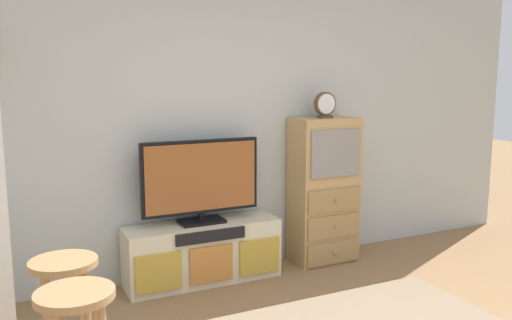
{
  "coord_description": "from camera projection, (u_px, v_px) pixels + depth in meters",
  "views": [
    {
      "loc": [
        -1.71,
        -1.71,
        1.66
      ],
      "look_at": [
        0.0,
        1.83,
        1.04
      ],
      "focal_mm": 37.16,
      "sensor_mm": 36.0,
      "label": 1
    }
  ],
  "objects": [
    {
      "name": "bar_stool_far",
      "position": [
        65.0,
        296.0,
        2.71
      ],
      "size": [
        0.34,
        0.34,
        0.74
      ],
      "color": "#A37A4C",
      "rests_on": "ground_plane"
    },
    {
      "name": "television",
      "position": [
        201.0,
        179.0,
        4.22
      ],
      "size": [
        0.97,
        0.22,
        0.67
      ],
      "color": "black",
      "rests_on": "media_console"
    },
    {
      "name": "media_console",
      "position": [
        203.0,
        252.0,
        4.3
      ],
      "size": [
        1.26,
        0.38,
        0.49
      ],
      "color": "beige",
      "rests_on": "ground_plane"
    },
    {
      "name": "back_wall",
      "position": [
        223.0,
        113.0,
        4.49
      ],
      "size": [
        6.4,
        0.12,
        2.7
      ],
      "primitive_type": "cube",
      "color": "#B2B7B2",
      "rests_on": "ground_plane"
    },
    {
      "name": "desk_clock",
      "position": [
        325.0,
        105.0,
        4.6
      ],
      "size": [
        0.2,
        0.08,
        0.23
      ],
      "color": "#4C3823",
      "rests_on": "side_cabinet"
    },
    {
      "name": "side_cabinet",
      "position": [
        324.0,
        190.0,
        4.74
      ],
      "size": [
        0.58,
        0.38,
        1.3
      ],
      "color": "tan",
      "rests_on": "ground_plane"
    }
  ]
}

